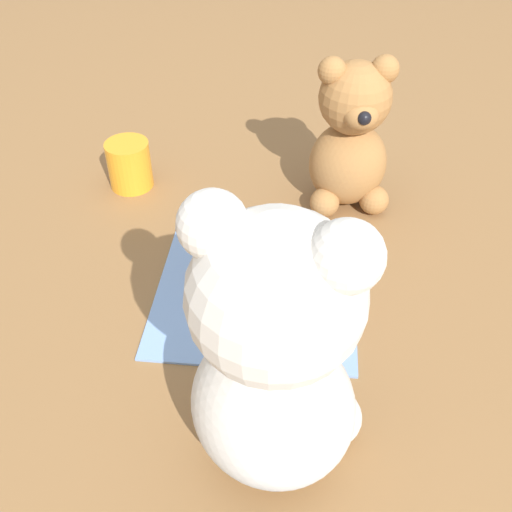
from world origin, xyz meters
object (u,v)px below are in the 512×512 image
(cupcake_near_tan_bear, at_px, (239,249))
(teddy_bear_tan, at_px, (351,139))
(juice_glass, at_px, (129,165))
(saucer_plate, at_px, (240,267))
(teddy_bear_cream, at_px, (276,358))
(cupcake_near_cream_bear, at_px, (313,285))

(cupcake_near_tan_bear, bearing_deg, teddy_bear_tan, -128.21)
(cupcake_near_tan_bear, distance_m, juice_glass, 0.25)
(saucer_plate, bearing_deg, teddy_bear_tan, -128.21)
(teddy_bear_cream, distance_m, cupcake_near_tan_bear, 0.27)
(saucer_plate, distance_m, juice_glass, 0.25)
(cupcake_near_cream_bear, xyz_separation_m, cupcake_near_tan_bear, (0.09, -0.04, 0.01))
(saucer_plate, relative_size, cupcake_near_tan_bear, 0.99)
(cupcake_near_cream_bear, height_order, cupcake_near_tan_bear, cupcake_near_tan_bear)
(cupcake_near_tan_bear, bearing_deg, juice_glass, -44.06)
(teddy_bear_cream, xyz_separation_m, juice_glass, (0.24, -0.41, -0.10))
(cupcake_near_cream_bear, bearing_deg, cupcake_near_tan_bear, -26.45)
(teddy_bear_tan, bearing_deg, cupcake_near_cream_bear, -111.08)
(teddy_bear_tan, height_order, juice_glass, teddy_bear_tan)
(teddy_bear_cream, height_order, cupcake_near_cream_bear, teddy_bear_cream)
(teddy_bear_tan, xyz_separation_m, cupcake_near_tan_bear, (0.13, 0.16, -0.06))
(teddy_bear_tan, xyz_separation_m, cupcake_near_cream_bear, (0.04, 0.21, -0.07))
(teddy_bear_tan, distance_m, cupcake_near_tan_bear, 0.22)
(teddy_bear_cream, height_order, juice_glass, teddy_bear_cream)
(juice_glass, bearing_deg, teddy_bear_cream, 119.92)
(teddy_bear_cream, xyz_separation_m, teddy_bear_tan, (-0.07, -0.40, -0.04))
(teddy_bear_tan, bearing_deg, juice_glass, 167.98)
(teddy_bear_tan, distance_m, juice_glass, 0.31)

